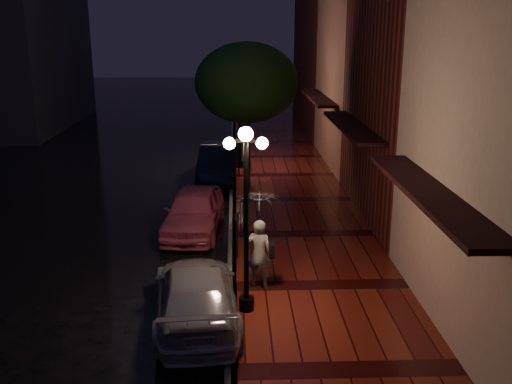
% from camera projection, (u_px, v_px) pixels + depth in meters
% --- Properties ---
extents(ground, '(120.00, 120.00, 0.00)m').
position_uv_depth(ground, '(232.00, 239.00, 18.14)').
color(ground, black).
rests_on(ground, ground).
extents(sidewalk, '(4.50, 60.00, 0.15)m').
position_uv_depth(sidewalk, '(303.00, 236.00, 18.20)').
color(sidewalk, '#430F0C').
rests_on(sidewalk, ground).
extents(curb, '(0.25, 60.00, 0.15)m').
position_uv_depth(curb, '(232.00, 237.00, 18.12)').
color(curb, '#595451').
rests_on(curb, ground).
extents(storefront_mid, '(5.00, 8.00, 11.00)m').
position_uv_depth(storefront_mid, '(443.00, 58.00, 18.76)').
color(storefront_mid, '#511914').
rests_on(storefront_mid, ground).
extents(storefront_far, '(5.00, 8.00, 9.00)m').
position_uv_depth(storefront_far, '(381.00, 71.00, 26.72)').
color(storefront_far, '#8C5951').
rests_on(storefront_far, ground).
extents(storefront_extra, '(5.00, 12.00, 10.00)m').
position_uv_depth(storefront_extra, '(343.00, 51.00, 36.17)').
color(storefront_extra, '#511914').
rests_on(storefront_extra, ground).
extents(streetlamp_near, '(0.96, 0.36, 4.31)m').
position_uv_depth(streetlamp_near, '(246.00, 210.00, 12.63)').
color(streetlamp_near, black).
rests_on(streetlamp_near, sidewalk).
extents(streetlamp_far, '(0.96, 0.36, 4.31)m').
position_uv_depth(streetlamp_far, '(240.00, 115.00, 26.06)').
color(streetlamp_far, black).
rests_on(streetlamp_far, sidewalk).
extents(street_tree, '(4.16, 4.16, 5.80)m').
position_uv_depth(street_tree, '(247.00, 85.00, 22.72)').
color(street_tree, black).
rests_on(street_tree, sidewalk).
extents(pink_car, '(2.09, 4.40, 1.45)m').
position_uv_depth(pink_car, '(194.00, 211.00, 18.55)').
color(pink_car, '#DD5B79').
rests_on(pink_car, ground).
extents(navy_car, '(1.83, 4.82, 1.57)m').
position_uv_depth(navy_car, '(219.00, 162.00, 24.97)').
color(navy_car, black).
rests_on(navy_car, ground).
extents(silver_car, '(2.26, 4.73, 1.33)m').
position_uv_depth(silver_car, '(196.00, 295.00, 12.90)').
color(silver_car, '#94939A').
rests_on(silver_car, ground).
extents(woman_with_umbrella, '(1.04, 1.06, 2.51)m').
position_uv_depth(woman_with_umbrella, '(260.00, 225.00, 14.02)').
color(woman_with_umbrella, silver).
rests_on(woman_with_umbrella, sidewalk).
extents(parking_meter, '(0.14, 0.12, 1.30)m').
position_uv_depth(parking_meter, '(237.00, 231.00, 16.16)').
color(parking_meter, black).
rests_on(parking_meter, sidewalk).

